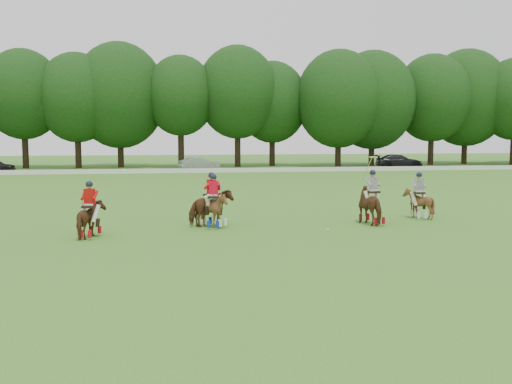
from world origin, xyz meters
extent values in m
plane|color=#386F1F|center=(0.00, 0.00, 0.00)|extent=(180.00, 180.00, 0.00)
cylinder|color=black|center=(-17.43, 48.92, 2.49)|extent=(0.70, 0.70, 4.98)
ellipsoid|color=black|center=(-17.43, 48.92, 8.28)|extent=(8.80, 8.80, 10.12)
cylinder|color=black|center=(-11.63, 48.49, 2.32)|extent=(0.70, 0.70, 4.64)
ellipsoid|color=black|center=(-11.63, 48.49, 7.95)|extent=(8.80, 8.80, 10.13)
cylinder|color=black|center=(-6.99, 49.52, 2.16)|extent=(0.70, 0.70, 4.31)
ellipsoid|color=black|center=(-6.99, 49.52, 8.31)|extent=(10.67, 10.67, 12.27)
cylinder|color=black|center=(-0.04, 48.00, 2.62)|extent=(0.70, 0.70, 5.24)
ellipsoid|color=black|center=(-0.04, 48.00, 8.26)|extent=(8.06, 8.06, 9.26)
cylinder|color=black|center=(6.63, 48.24, 2.59)|extent=(0.70, 0.70, 5.19)
ellipsoid|color=black|center=(6.63, 48.24, 8.75)|extent=(9.50, 9.50, 10.92)
cylinder|color=black|center=(11.06, 49.62, 2.24)|extent=(0.70, 0.70, 4.48)
ellipsoid|color=black|center=(11.06, 49.62, 7.71)|extent=(8.60, 8.60, 9.89)
cylinder|color=black|center=(18.54, 46.82, 2.11)|extent=(0.70, 0.70, 4.21)
ellipsoid|color=black|center=(18.54, 46.82, 8.00)|extent=(10.11, 10.11, 11.63)
cylinder|color=black|center=(23.25, 48.17, 2.03)|extent=(0.70, 0.70, 4.07)
ellipsoid|color=black|center=(23.25, 48.17, 7.99)|extent=(10.46, 10.46, 12.03)
cylinder|color=black|center=(31.16, 48.38, 2.40)|extent=(0.70, 0.70, 4.79)
ellipsoid|color=black|center=(31.16, 48.38, 8.35)|extent=(9.47, 9.47, 10.89)
cylinder|color=black|center=(36.59, 49.92, 2.22)|extent=(0.70, 0.70, 4.44)
ellipsoid|color=black|center=(36.59, 49.92, 8.51)|extent=(10.84, 10.84, 12.47)
cube|color=white|center=(0.00, 38.00, 0.22)|extent=(120.00, 0.10, 0.44)
imported|color=#949499|center=(1.70, 42.50, 0.70)|extent=(4.50, 2.52, 1.40)
imported|color=black|center=(24.41, 42.50, 0.77)|extent=(5.57, 3.05, 1.53)
imported|color=#4D2814|center=(-4.95, 2.45, 0.67)|extent=(1.08, 1.71, 1.34)
cube|color=black|center=(-4.95, 2.45, 1.16)|extent=(0.56, 0.65, 0.08)
cylinder|color=tan|center=(-5.24, 2.52, 1.08)|extent=(0.08, 0.21, 1.29)
imported|color=#4D2814|center=(-0.36, 4.22, 0.76)|extent=(1.96, 1.97, 1.51)
cube|color=black|center=(-0.36, 4.22, 1.31)|extent=(0.71, 0.70, 0.08)
cylinder|color=tan|center=(-0.15, 4.43, 1.23)|extent=(0.17, 0.17, 1.29)
imported|color=#4D2814|center=(-0.29, 4.00, 0.73)|extent=(1.35, 1.47, 1.45)
cube|color=black|center=(-0.29, 4.00, 1.26)|extent=(0.52, 0.62, 0.08)
cylinder|color=tan|center=(0.01, 3.96, 1.18)|extent=(0.06, 0.21, 1.29)
imported|color=#4D2814|center=(6.36, 3.81, 0.79)|extent=(1.24, 2.01, 1.58)
cube|color=black|center=(6.36, 3.81, 1.37)|extent=(0.55, 0.64, 0.08)
cylinder|color=tan|center=(6.07, 3.75, 2.29)|extent=(0.20, 0.76, 1.08)
imported|color=#4D2814|center=(9.02, 5.02, 0.67)|extent=(1.19, 1.31, 1.35)
cube|color=black|center=(9.02, 5.02, 1.17)|extent=(0.49, 0.60, 0.08)
cylinder|color=tan|center=(8.72, 5.05, 1.09)|extent=(0.05, 0.21, 1.29)
sphere|color=white|center=(4.06, 2.49, 0.04)|extent=(0.09, 0.09, 0.09)
camera|label=1|loc=(-2.37, -18.82, 3.74)|focal=40.00mm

